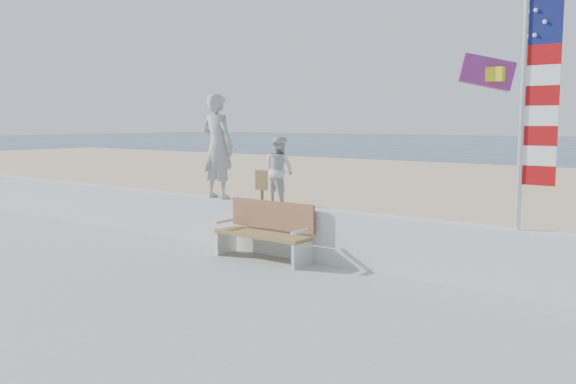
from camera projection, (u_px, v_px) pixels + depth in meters
name	position (u px, v px, depth m)	size (l,w,h in m)	color
ground	(206.00, 289.00, 9.34)	(220.00, 220.00, 0.00)	#2B4257
sand	(444.00, 215.00, 16.42)	(90.00, 40.00, 0.08)	#CAAF86
seawall	(286.00, 230.00, 10.84)	(30.00, 0.35, 0.90)	silver
adult	(218.00, 146.00, 11.67)	(0.73, 0.48, 2.01)	#9E9EA4
child	(279.00, 170.00, 10.81)	(0.59, 0.46, 1.22)	silver
bench	(266.00, 230.00, 10.53)	(1.80, 0.57, 1.00)	olive
flag	(533.00, 88.00, 8.06)	(0.50, 0.08, 3.50)	silver
parafoil_kite	(488.00, 73.00, 11.28)	(1.02, 0.74, 0.71)	red
sign	(262.00, 198.00, 12.87)	(0.32, 0.07, 1.46)	brown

